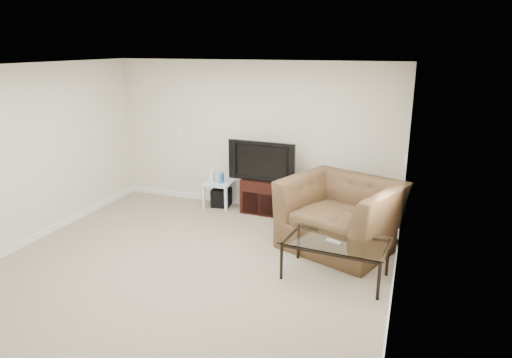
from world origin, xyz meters
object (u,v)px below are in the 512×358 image
(subwoofer, at_px, (221,197))
(recliner, at_px, (342,203))
(coffee_table, at_px, (335,259))
(tv_stand, at_px, (264,195))
(side_table, at_px, (219,194))
(television, at_px, (264,160))

(subwoofer, height_order, recliner, recliner)
(recliner, distance_m, coffee_table, 1.00)
(tv_stand, distance_m, subwoofer, 0.81)
(side_table, distance_m, subwoofer, 0.07)
(tv_stand, bearing_deg, television, -90.00)
(tv_stand, height_order, coffee_table, tv_stand)
(television, height_order, subwoofer, television)
(subwoofer, relative_size, recliner, 0.21)
(side_table, relative_size, coffee_table, 0.37)
(side_table, bearing_deg, tv_stand, 0.00)
(recliner, bearing_deg, subwoofer, 177.51)
(television, relative_size, subwoofer, 3.45)
(tv_stand, bearing_deg, side_table, -177.32)
(tv_stand, xyz_separation_m, recliner, (1.45, -0.98, 0.35))
(television, bearing_deg, subwoofer, -179.82)
(tv_stand, relative_size, coffee_table, 0.56)
(television, distance_m, side_table, 1.08)
(recliner, height_order, coffee_table, recliner)
(subwoofer, bearing_deg, recliner, -24.01)
(television, xyz_separation_m, recliner, (1.45, -0.95, -0.27))
(subwoofer, bearing_deg, tv_stand, -1.35)
(side_table, height_order, subwoofer, side_table)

